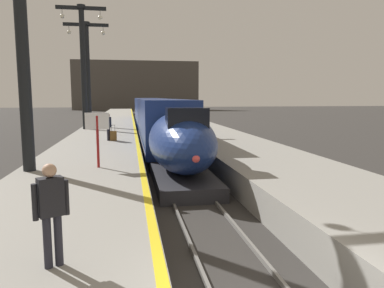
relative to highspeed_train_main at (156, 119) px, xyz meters
name	(u,v)px	position (x,y,z in m)	size (l,w,h in m)	color
platform_left	(106,138)	(-4.05, -1.39, -1.40)	(4.80, 110.00, 1.05)	gray
platform_right	(206,136)	(4.05, -1.39, -1.40)	(4.80, 110.00, 1.05)	gray
platform_left_safety_stripe	(135,131)	(-1.77, -1.39, -0.87)	(0.20, 107.80, 0.01)	yellow
rail_main_left	(147,139)	(-0.75, 1.36, -1.86)	(0.08, 110.00, 0.12)	slate
rail_main_right	(164,139)	(0.75, 1.36, -1.86)	(0.08, 110.00, 0.12)	slate
highspeed_train_main	(156,119)	(0.00, 0.00, 0.00)	(2.92, 38.56, 3.60)	navy
station_column_mid	(21,24)	(-5.90, -16.62, 4.39)	(4.00, 0.68, 8.69)	black
station_column_far	(83,56)	(-5.90, 1.14, 5.17)	(4.00, 0.68, 10.17)	black
station_column_distant	(87,64)	(-5.90, 4.36, 4.79)	(4.00, 0.68, 9.45)	black
passenger_near_edge	(108,125)	(-3.51, -7.58, 0.12)	(0.36, 0.53, 1.69)	#23232D
passenger_mid_platform	(51,207)	(-3.45, -24.81, 0.12)	(0.52, 0.37, 1.69)	#23232D
rolling_suitcase	(113,136)	(-3.21, -7.71, -0.57)	(0.40, 0.22, 0.98)	brown
departure_info_board	(97,129)	(-3.43, -16.42, 0.63)	(0.90, 0.10, 2.12)	maroon
terminus_back_wall	(137,85)	(0.00, 75.86, 5.08)	(36.00, 2.00, 14.00)	#4C4742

